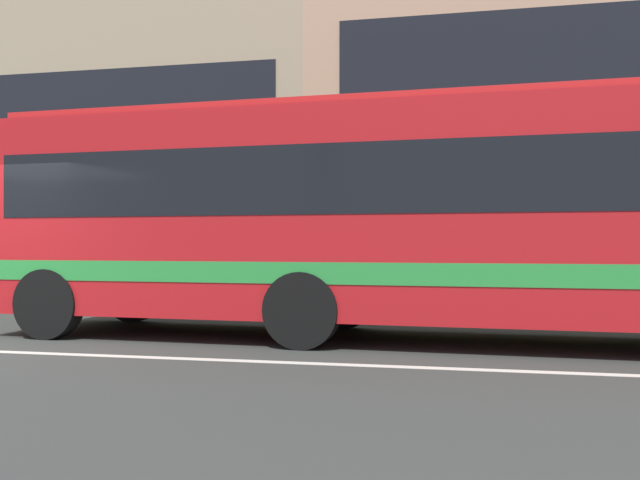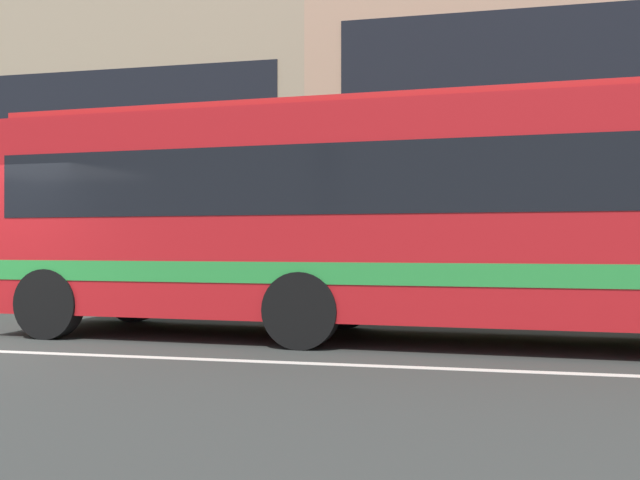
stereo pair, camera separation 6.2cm
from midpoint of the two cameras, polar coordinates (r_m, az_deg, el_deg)
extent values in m
cube|color=#315E27|center=(14.92, -10.08, -3.56)|extent=(23.35, 1.10, 1.02)
cube|color=tan|center=(28.10, -16.41, 6.30)|extent=(18.20, 11.97, 9.16)
cube|color=black|center=(23.22, -23.83, 9.53)|extent=(16.74, 0.04, 1.83)
cube|color=red|center=(10.31, 4.17, 1.93)|extent=(11.00, 3.05, 2.82)
cube|color=black|center=(10.34, 4.17, 4.28)|extent=(10.34, 3.04, 0.90)
cube|color=green|center=(10.31, 4.18, -2.38)|extent=(10.78, 3.06, 0.28)
cube|color=red|center=(10.47, 4.17, 9.99)|extent=(10.54, 2.62, 0.12)
cylinder|color=black|center=(11.63, 2.11, -4.53)|extent=(1.01, 0.32, 1.00)
cylinder|color=black|center=(9.36, -1.30, -5.56)|extent=(1.01, 0.32, 1.00)
cylinder|color=black|center=(13.04, -14.29, -4.06)|extent=(1.01, 0.32, 1.00)
cylinder|color=black|center=(11.07, -20.42, -4.73)|extent=(1.01, 0.32, 1.00)
camera|label=1|loc=(0.03, -89.84, 0.00)|focal=40.61mm
camera|label=2|loc=(0.03, 90.16, 0.00)|focal=40.61mm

